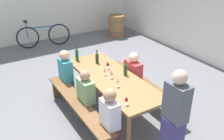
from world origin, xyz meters
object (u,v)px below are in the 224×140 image
Objects in this scene: wine_bottle_1 at (125,70)px; wine_glass_3 at (126,99)px; bench_far at (142,85)px; wine_glass_4 at (118,80)px; standing_host at (173,127)px; bench_near at (78,106)px; wine_barrel at (116,25)px; seated_guest_far_0 at (133,78)px; seated_guest_near_1 at (86,98)px; wine_bottle_0 at (77,55)px; seated_guest_near_2 at (110,121)px; wine_glass_0 at (105,70)px; wine_glass_2 at (111,73)px; tasting_table at (112,80)px; wine_bottle_2 at (97,58)px; seated_guest_near_0 at (66,76)px; parked_bicycle_0 at (43,36)px; wine_glass_1 at (108,64)px.

wine_glass_3 is at bearing -33.19° from wine_bottle_1.
wine_glass_4 is (0.36, -0.83, 0.51)m from bench_far.
bench_near is at bearing 20.32° from standing_host.
standing_host is 6.20m from wine_barrel.
seated_guest_far_0 is (-0.12, 1.31, 0.14)m from bench_near.
bench_near is at bearing -40.18° from wine_barrel.
wine_glass_4 is 0.17× the size of seated_guest_near_1.
standing_host is at bearing -25.17° from wine_barrel.
wine_bottle_0 reaches higher than wine_bottle_1.
seated_guest_near_2 is (0.52, -0.47, -0.34)m from wine_glass_4.
wine_glass_0 is 0.89× the size of wine_glass_2.
tasting_table is 0.62m from seated_guest_far_0.
seated_guest_near_1 is (0.05, 0.15, 0.13)m from bench_near.
wine_bottle_2 is 1.94× the size of wine_glass_0.
tasting_table is at bearing -57.26° from seated_guest_near_0.
bench_near is 1.36× the size of parked_bicycle_0.
bench_far is 0.69m from wine_bottle_1.
wine_glass_1 is 0.41m from wine_glass_2.
tasting_table is 13.06× the size of wine_glass_4.
seated_guest_near_0 reaches higher than bench_near.
wine_bottle_0 is 0.31× the size of seated_guest_near_2.
bench_near is 15.01× the size of wine_glass_0.
wine_glass_4 is at bearing -17.12° from wine_glass_1.
wine_glass_0 is 0.09× the size of parked_bicycle_0.
bench_near is 1.12m from wine_glass_3.
wine_glass_3 is (1.60, -0.35, 0.00)m from wine_bottle_2.
wine_bottle_2 is at bearing 131.55° from bench_near.
seated_guest_near_1 is at bearing 72.99° from bench_near.
seated_guest_far_0 is 4.24m from wine_barrel.
wine_glass_1 is 0.10× the size of parked_bicycle_0.
wine_glass_1 is at bearing 162.02° from tasting_table.
wine_glass_4 is 0.68m from seated_guest_near_1.
bench_far is 1.59m from seated_guest_near_2.
wine_glass_1 is 1.31m from wine_glass_3.
wine_barrel is 0.45× the size of parked_bicycle_0.
standing_host is (1.73, -0.09, 0.13)m from tasting_table.
wine_glass_3 is (0.90, -0.29, 0.18)m from tasting_table.
wine_bottle_2 is 4.06m from wine_barrel.
tasting_table is 0.61m from seated_guest_near_1.
bench_far is 6.66× the size of wine_bottle_0.
parked_bicycle_0 is (-3.47, -0.10, -0.49)m from wine_bottle_2.
seated_guest_far_0 reaches higher than seated_guest_near_1.
wine_glass_4 is 5.02m from wine_barrel.
bench_far is 1.96m from standing_host.
wine_glass_2 is 0.66m from seated_guest_near_1.
seated_guest_near_0 is at bearing 170.53° from bench_near.
wine_bottle_1 is at bearing 30.05° from seated_guest_far_0.
bench_far is at bearing 97.36° from wine_bottle_1.
bench_far is 1.37× the size of standing_host.
bench_near is 13.29× the size of wine_glass_2.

